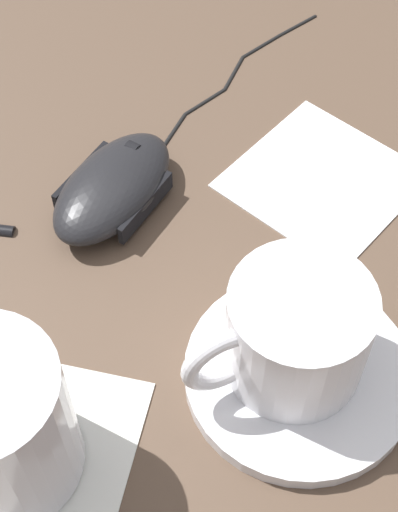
% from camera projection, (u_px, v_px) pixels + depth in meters
% --- Properties ---
extents(ground_plane, '(3.00, 3.00, 0.00)m').
position_uv_depth(ground_plane, '(132.00, 345.00, 0.48)').
color(ground_plane, brown).
extents(saucer, '(0.14, 0.14, 0.01)m').
position_uv_depth(saucer, '(298.00, 373.00, 0.46)').
color(saucer, white).
rests_on(saucer, ground).
extents(coffee_cup, '(0.11, 0.08, 0.07)m').
position_uv_depth(coffee_cup, '(294.00, 334.00, 0.43)').
color(coffee_cup, white).
rests_on(coffee_cup, saucer).
extents(computer_mouse, '(0.11, 0.12, 0.03)m').
position_uv_depth(computer_mouse, '(113.00, 187.00, 0.53)').
color(computer_mouse, black).
rests_on(computer_mouse, ground).
extents(mouse_cable, '(0.14, 0.16, 0.00)m').
position_uv_depth(mouse_cable, '(236.00, 73.00, 0.62)').
color(mouse_cable, black).
rests_on(mouse_cable, ground).
extents(napkin_spare, '(0.16, 0.16, 0.00)m').
position_uv_depth(napkin_spare, '(322.00, 180.00, 0.56)').
color(napkin_spare, white).
rests_on(napkin_spare, ground).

